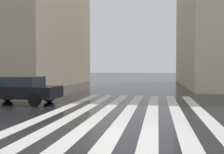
{
  "coord_description": "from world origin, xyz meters",
  "views": [
    {
      "loc": [
        -6.64,
        -1.08,
        1.81
      ],
      "look_at": [
        7.14,
        1.42,
        1.36
      ],
      "focal_mm": 40.76,
      "sensor_mm": 36.0,
      "label": 1
    }
  ],
  "objects": [
    {
      "name": "zebra_crossing",
      "position": [
        4.0,
        0.15,
        0.0
      ],
      "size": [
        13.0,
        6.5,
        0.01
      ],
      "color": "silver",
      "rests_on": "ground_plane"
    },
    {
      "name": "car_black",
      "position": [
        5.5,
        6.05,
        0.76
      ],
      "size": [
        1.85,
        4.1,
        1.41
      ],
      "color": "black",
      "rests_on": "ground_plane"
    },
    {
      "name": "ground_plane",
      "position": [
        0.0,
        0.0,
        0.0
      ],
      "size": [
        220.0,
        220.0,
        0.0
      ],
      "primitive_type": "plane",
      "color": "black"
    }
  ]
}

